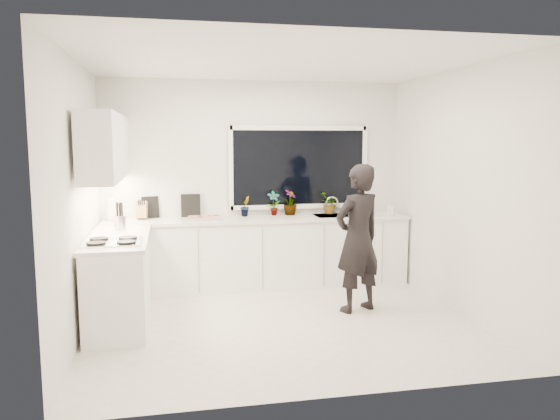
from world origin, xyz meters
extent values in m
cube|color=beige|center=(0.00, 0.00, -0.01)|extent=(4.00, 3.50, 0.02)
cube|color=white|center=(0.00, 1.76, 1.35)|extent=(4.00, 0.02, 2.70)
cube|color=white|center=(-2.01, 0.00, 1.35)|extent=(0.02, 3.50, 2.70)
cube|color=white|center=(2.01, 0.00, 1.35)|extent=(0.02, 3.50, 2.70)
cube|color=white|center=(0.00, 0.00, 2.71)|extent=(4.00, 3.50, 0.02)
cube|color=black|center=(0.60, 1.73, 1.55)|extent=(1.80, 0.02, 1.00)
cube|color=white|center=(0.00, 1.45, 0.44)|extent=(3.92, 0.58, 0.88)
cube|color=white|center=(-1.67, 0.35, 0.44)|extent=(0.58, 1.60, 0.88)
cube|color=silver|center=(0.00, 1.44, 0.90)|extent=(3.94, 0.62, 0.04)
cube|color=silver|center=(-1.67, 0.35, 0.90)|extent=(0.62, 1.60, 0.04)
cube|color=white|center=(-1.79, 0.70, 1.85)|extent=(0.34, 2.10, 0.70)
cube|color=silver|center=(1.05, 1.45, 0.87)|extent=(0.58, 0.42, 0.14)
cylinder|color=silver|center=(1.05, 1.65, 1.03)|extent=(0.03, 0.03, 0.22)
cube|color=black|center=(-1.69, 0.00, 0.94)|extent=(0.56, 0.48, 0.03)
imported|color=black|center=(0.92, 0.22, 0.83)|extent=(0.71, 0.60, 1.66)
cube|color=#B8B8BD|center=(-0.70, 1.42, 0.94)|extent=(0.43, 0.32, 0.03)
cube|color=#AE3117|center=(-0.70, 1.42, 0.95)|extent=(0.39, 0.28, 0.01)
cylinder|color=#133EB5|center=(1.32, 1.61, 0.98)|extent=(0.18, 0.18, 0.13)
cylinder|color=silver|center=(-1.85, 1.55, 1.05)|extent=(0.12, 0.12, 0.26)
cube|color=olive|center=(-1.48, 1.59, 1.03)|extent=(0.15, 0.12, 0.22)
cylinder|color=#A9A9AD|center=(-1.68, 0.80, 1.00)|extent=(0.14, 0.14, 0.16)
cube|color=black|center=(-1.38, 1.69, 1.06)|extent=(0.22, 0.08, 0.28)
cube|color=black|center=(-0.86, 1.69, 1.07)|extent=(0.25, 0.03, 0.30)
imported|color=#26662D|center=(-0.16, 1.61, 1.05)|extent=(0.17, 0.18, 0.26)
imported|color=#26662D|center=(0.23, 1.61, 1.08)|extent=(0.19, 0.14, 0.33)
imported|color=#26662D|center=(0.46, 1.61, 1.09)|extent=(0.26, 0.26, 0.34)
imported|color=#26662D|center=(1.00, 1.61, 1.06)|extent=(0.34, 0.34, 0.29)
imported|color=#D8BF66|center=(1.49, 1.30, 1.06)|extent=(0.15, 0.15, 0.27)
imported|color=#D8BF66|center=(1.76, 1.30, 1.02)|extent=(0.12, 0.12, 0.19)
camera|label=1|loc=(-1.12, -5.48, 1.93)|focal=35.00mm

